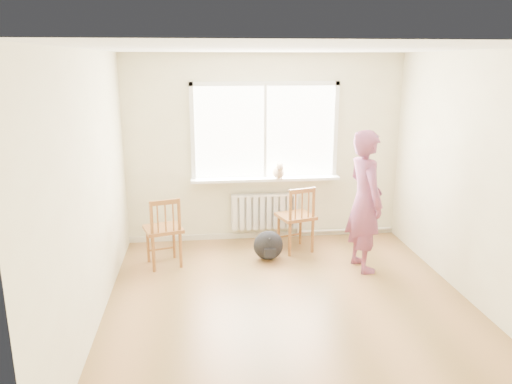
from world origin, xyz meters
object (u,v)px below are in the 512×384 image
object	(u,v)px
chair_right	(297,219)
backpack	(268,245)
cat	(279,172)
chair_left	(164,232)
person	(365,201)

from	to	relation	value
chair_right	backpack	distance (m)	0.58
cat	backpack	xyz separation A→B (m)	(-0.24, -0.68, -0.85)
cat	chair_left	bearing A→B (deg)	-155.29
chair_right	person	world-z (taller)	person
cat	person	bearing A→B (deg)	-50.34
person	cat	distance (m)	1.44
cat	chair_right	bearing A→B (deg)	-65.08
chair_left	person	xyz separation A→B (m)	(2.52, -0.34, 0.43)
chair_right	backpack	world-z (taller)	chair_right
chair_left	backpack	distance (m)	1.39
cat	backpack	size ratio (longest dim) A/B	0.96
person	backpack	distance (m)	1.41
chair_left	chair_right	bearing A→B (deg)	173.70
person	cat	size ratio (longest dim) A/B	4.67
backpack	chair_left	bearing A→B (deg)	-177.17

